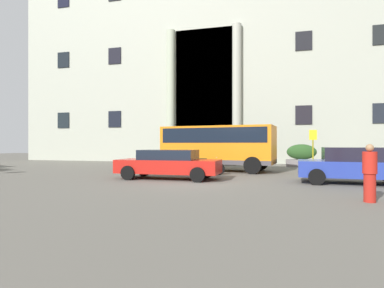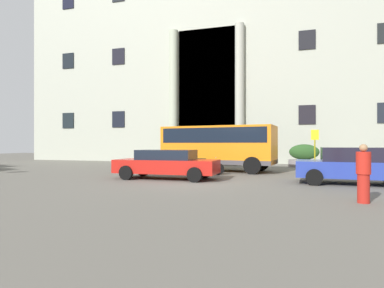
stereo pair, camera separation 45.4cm
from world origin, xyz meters
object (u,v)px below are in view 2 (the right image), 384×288
Objects in this scene: parked_hatchback_near at (167,164)px; hedge_planter_entrance_right at (304,156)px; hedge_planter_west at (228,156)px; scooter_by_planter at (204,166)px; white_taxi_kerbside at (352,165)px; hedge_planter_entrance_left at (175,155)px; bus_stop_sign at (315,145)px; pedestrian_woman_with_bag at (363,174)px; orange_minibus at (219,144)px.

hedge_planter_entrance_right is at bearing 56.49° from parked_hatchback_near.
scooter_by_planter is at bearing -89.47° from hedge_planter_west.
white_taxi_kerbside reaches higher than scooter_by_planter.
white_taxi_kerbside reaches higher than hedge_planter_entrance_left.
bus_stop_sign reaches higher than hedge_planter_entrance_right.
hedge_planter_west is 1.09× the size of pedestrian_woman_with_bag.
orange_minibus is 10.32m from pedestrian_woman_with_bag.
hedge_planter_west is at bearing -171.05° from pedestrian_woman_with_bag.
pedestrian_woman_with_bag is (0.73, -13.36, 0.03)m from hedge_planter_entrance_right.
bus_stop_sign is at bearing -17.81° from hedge_planter_entrance_left.
hedge_planter_west reaches higher than hedge_planter_entrance_left.
orange_minibus is 1.44× the size of parked_hatchback_near.
hedge_planter_west is (-5.28, 0.28, -0.05)m from hedge_planter_entrance_right.
hedge_planter_entrance_left is 1.00× the size of hedge_planter_entrance_right.
hedge_planter_west is (4.20, -0.30, 0.02)m from hedge_planter_entrance_left.
bus_stop_sign is at bearing 28.49° from orange_minibus.
white_taxi_kerbside is at bearing -24.79° from scooter_by_planter.
hedge_planter_west is at bearing -4.11° from hedge_planter_entrance_left.
parked_hatchback_near is (-6.77, -6.85, -0.81)m from bus_stop_sign.
scooter_by_planter is at bearing -151.24° from pedestrian_woman_with_bag.
orange_minibus is at bearing -85.74° from hedge_planter_west.
bus_stop_sign is at bearing -26.75° from hedge_planter_west.
bus_stop_sign reaches higher than hedge_planter_entrance_left.
scooter_by_planter is at bearing -141.53° from bus_stop_sign.
parked_hatchback_near is (-1.41, -4.71, -0.86)m from orange_minibus.
white_taxi_kerbside is (6.17, -4.37, -0.82)m from orange_minibus.
hedge_planter_entrance_right is 13.38m from pedestrian_woman_with_bag.
hedge_planter_entrance_left is (-9.94, 3.19, -0.83)m from bus_stop_sign.
hedge_planter_entrance_left is at bearing -158.62° from pedestrian_woman_with_bag.
hedge_planter_entrance_left is 17.29m from pedestrian_woman_with_bag.
scooter_by_planter is at bearing -60.99° from hedge_planter_entrance_left.
hedge_planter_entrance_right is (-0.45, 2.61, -0.75)m from bus_stop_sign.
parked_hatchback_near is 7.58m from white_taxi_kerbside.
orange_minibus is 3.29× the size of scooter_by_planter.
hedge_planter_entrance_right is 1.02× the size of scooter_by_planter.
bus_stop_sign is at bearing 45.56° from parked_hatchback_near.
hedge_planter_entrance_right reaches higher than hedge_planter_west.
orange_minibus is at bearing -161.60° from pedestrian_woman_with_bag.
hedge_planter_entrance_right is at bearing 168.28° from pedestrian_woman_with_bag.
orange_minibus reaches higher than hedge_planter_west.
hedge_planter_entrance_right reaches higher than hedge_planter_entrance_left.
pedestrian_woman_with_bag is at bearing -66.19° from hedge_planter_west.
scooter_by_planter is (-5.22, -7.12, -0.29)m from hedge_planter_entrance_right.
pedestrian_woman_with_bag reaches higher than hedge_planter_west.
hedge_planter_entrance_right is 8.83m from scooter_by_planter.
hedge_planter_entrance_right reaches higher than white_taxi_kerbside.
white_taxi_kerbside is 4.26m from pedestrian_woman_with_bag.
hedge_planter_entrance_left is at bearing 111.48° from scooter_by_planter.
parked_hatchback_near is (3.17, -10.05, 0.01)m from hedge_planter_entrance_left.
pedestrian_woman_with_bag is (5.64, -8.60, -0.77)m from orange_minibus.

